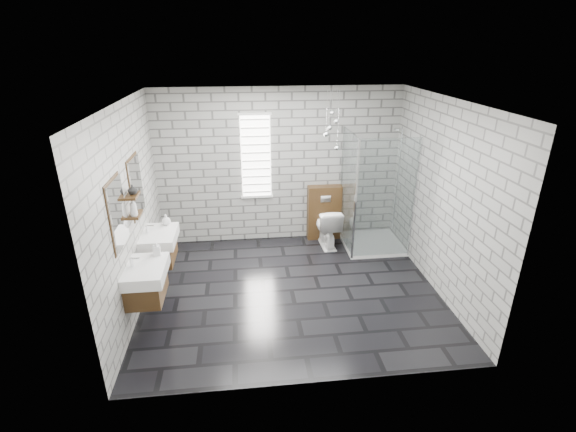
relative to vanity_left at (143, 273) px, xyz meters
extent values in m
cube|color=black|center=(1.91, 0.57, -0.77)|extent=(4.20, 3.60, 0.02)
cube|color=white|center=(1.91, 0.57, 1.95)|extent=(4.20, 3.60, 0.02)
cube|color=#999994|center=(1.91, 2.38, 0.59)|extent=(4.20, 0.02, 2.70)
cube|color=#999994|center=(1.91, -1.24, 0.59)|extent=(4.20, 0.02, 2.70)
cube|color=#999994|center=(-0.20, 0.57, 0.59)|extent=(0.02, 3.60, 2.70)
cube|color=#999994|center=(4.02, 0.57, 0.59)|extent=(0.02, 3.60, 2.70)
cube|color=#462E15|center=(0.02, 0.00, -0.21)|extent=(0.42, 0.62, 0.30)
cube|color=silver|center=(0.22, 0.00, -0.18)|extent=(0.02, 0.35, 0.01)
cube|color=white|center=(0.04, 0.00, 0.02)|extent=(0.47, 0.70, 0.15)
cylinder|color=silver|center=(-0.11, 0.00, 0.15)|extent=(0.04, 0.04, 0.12)
cylinder|color=silver|center=(-0.06, 0.00, 0.20)|extent=(0.10, 0.02, 0.02)
cube|color=white|center=(-0.17, 0.00, 0.79)|extent=(0.03, 0.55, 0.80)
cube|color=#462E15|center=(-0.19, 0.00, 0.79)|extent=(0.01, 0.59, 0.84)
cube|color=#462E15|center=(0.02, 0.96, -0.21)|extent=(0.42, 0.62, 0.30)
cube|color=silver|center=(0.22, 0.96, -0.18)|extent=(0.02, 0.35, 0.01)
cube|color=white|center=(0.04, 0.96, 0.02)|extent=(0.47, 0.70, 0.15)
cylinder|color=silver|center=(-0.11, 0.96, 0.15)|extent=(0.04, 0.04, 0.12)
cylinder|color=silver|center=(-0.06, 0.96, 0.20)|extent=(0.10, 0.02, 0.02)
cube|color=white|center=(-0.17, 0.96, 0.79)|extent=(0.03, 0.55, 0.80)
cube|color=#462E15|center=(-0.19, 0.96, 0.79)|extent=(0.01, 0.59, 0.84)
cube|color=#462E15|center=(-0.12, 0.52, 0.56)|extent=(0.14, 0.30, 0.03)
cube|color=#462E15|center=(-0.12, 0.52, 0.82)|extent=(0.14, 0.30, 0.03)
cube|color=white|center=(1.51, 2.35, 0.79)|extent=(0.50, 0.02, 1.40)
cube|color=white|center=(1.51, 2.34, 1.51)|extent=(0.56, 0.04, 0.04)
cube|color=white|center=(1.51, 2.34, 0.07)|extent=(0.56, 0.04, 0.04)
cube|color=white|center=(1.51, 2.33, 0.16)|extent=(0.48, 0.01, 0.02)
cube|color=white|center=(1.51, 2.33, 0.30)|extent=(0.48, 0.01, 0.02)
cube|color=white|center=(1.51, 2.33, 0.44)|extent=(0.48, 0.01, 0.02)
cube|color=white|center=(1.51, 2.33, 0.58)|extent=(0.48, 0.01, 0.02)
cube|color=white|center=(1.51, 2.33, 0.72)|extent=(0.48, 0.01, 0.02)
cube|color=white|center=(1.51, 2.33, 0.86)|extent=(0.48, 0.01, 0.02)
cube|color=white|center=(1.51, 2.33, 1.00)|extent=(0.48, 0.01, 0.02)
cube|color=white|center=(1.51, 2.33, 1.14)|extent=(0.48, 0.01, 0.02)
cube|color=white|center=(1.51, 2.33, 1.28)|extent=(0.48, 0.01, 0.03)
cube|color=white|center=(1.51, 2.33, 1.42)|extent=(0.48, 0.01, 0.03)
cube|color=#462E15|center=(2.71, 2.27, -0.26)|extent=(0.60, 0.20, 1.00)
cube|color=silver|center=(2.71, 2.16, 0.04)|extent=(0.18, 0.01, 0.12)
cube|color=white|center=(3.51, 1.87, -0.73)|extent=(1.00, 1.00, 0.06)
cube|color=silver|center=(3.51, 1.38, 0.27)|extent=(1.00, 0.01, 2.00)
cube|color=silver|center=(3.02, 1.87, 0.27)|extent=(0.01, 1.00, 2.00)
cube|color=silver|center=(3.02, 1.38, 0.27)|extent=(0.03, 0.03, 2.00)
cube|color=silver|center=(3.99, 1.38, 0.27)|extent=(0.03, 0.03, 2.00)
cylinder|color=silver|center=(3.95, 2.07, 0.34)|extent=(0.02, 0.02, 1.80)
cylinder|color=silver|center=(3.87, 2.07, 1.26)|extent=(0.14, 0.14, 0.02)
sphere|color=silver|center=(2.60, 1.83, 1.26)|extent=(0.09, 0.09, 0.09)
cylinder|color=silver|center=(2.60, 1.83, 1.62)|extent=(0.01, 0.01, 0.64)
sphere|color=silver|center=(2.80, 1.89, 1.02)|extent=(0.09, 0.09, 0.09)
cylinder|color=silver|center=(2.80, 1.89, 1.50)|extent=(0.01, 0.01, 0.88)
sphere|color=silver|center=(2.72, 1.99, 1.56)|extent=(0.09, 0.09, 0.09)
cylinder|color=silver|center=(2.72, 1.99, 1.78)|extent=(0.01, 0.01, 0.34)
sphere|color=silver|center=(2.68, 1.96, 1.33)|extent=(0.09, 0.09, 0.09)
cylinder|color=silver|center=(2.68, 1.96, 1.66)|extent=(0.01, 0.01, 0.57)
sphere|color=silver|center=(2.78, 1.96, 1.43)|extent=(0.09, 0.09, 0.09)
cylinder|color=silver|center=(2.78, 1.96, 1.71)|extent=(0.01, 0.01, 0.46)
imported|color=white|center=(2.71, 1.96, -0.40)|extent=(0.43, 0.71, 0.71)
imported|color=#B2B2B2|center=(0.14, 0.28, 0.19)|extent=(0.10, 0.10, 0.19)
imported|color=#B2B2B2|center=(0.11, 1.23, 0.18)|extent=(0.13, 0.13, 0.16)
imported|color=#B2B2B2|center=(-0.11, 0.44, 0.70)|extent=(0.12, 0.12, 0.24)
imported|color=#B2B2B2|center=(-0.11, 0.53, 0.90)|extent=(0.13, 0.13, 0.12)
camera|label=1|loc=(1.26, -4.59, 2.63)|focal=26.00mm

